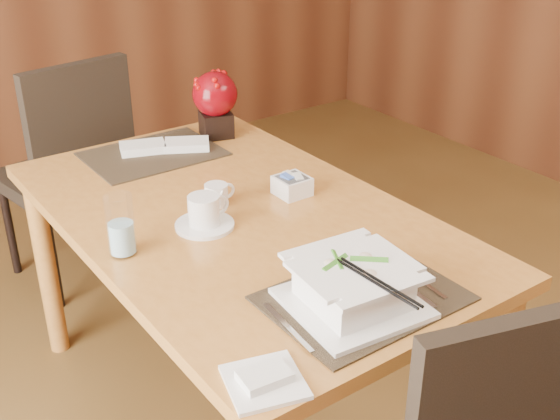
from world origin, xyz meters
TOP-DOWN VIEW (x-y plane):
  - dining_table at (0.00, 0.60)m, footprint 0.90×1.50m
  - placemat_near at (0.00, 0.05)m, footprint 0.45×0.33m
  - placemat_far at (0.00, 1.15)m, footprint 0.45×0.33m
  - soup_setting at (-0.04, 0.04)m, footprint 0.31×0.31m
  - coffee_cup at (-0.12, 0.58)m, footprint 0.17×0.17m
  - water_glass at (-0.37, 0.58)m, footprint 0.09×0.09m
  - creamer_jug at (-0.02, 0.68)m, footprint 0.09×0.09m
  - sugar_caddy at (0.20, 0.61)m, footprint 0.10×0.10m
  - berry_decor at (0.28, 1.18)m, footprint 0.17×0.17m
  - napkins_far at (0.06, 1.15)m, footprint 0.33×0.23m
  - bread_plate at (-0.36, -0.06)m, footprint 0.18×0.18m
  - far_chair at (-0.12, 1.69)m, footprint 0.53×0.54m

SIDE VIEW (x-z plane):
  - far_chair at x=-0.12m, z-range 0.06..1.06m
  - dining_table at x=0.00m, z-range 0.28..1.03m
  - placemat_near at x=0.00m, z-range 0.75..0.76m
  - placemat_far at x=0.00m, z-range 0.75..0.76m
  - bread_plate at x=-0.36m, z-range 0.75..0.76m
  - napkins_far at x=0.06m, z-range 0.76..0.78m
  - sugar_caddy at x=0.20m, z-range 0.75..0.81m
  - creamer_jug at x=-0.02m, z-range 0.75..0.82m
  - coffee_cup at x=-0.12m, z-range 0.74..0.84m
  - soup_setting at x=-0.04m, z-range 0.75..0.87m
  - water_glass at x=-0.37m, z-range 0.75..0.92m
  - berry_decor at x=0.28m, z-range 0.77..1.01m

